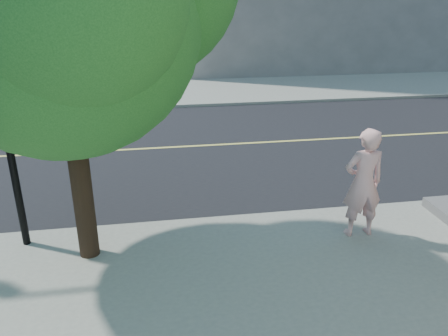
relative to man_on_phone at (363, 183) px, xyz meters
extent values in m
cube|color=black|center=(-6.64, 5.54, -1.08)|extent=(140.00, 9.00, 0.01)
cube|color=gray|center=(6.86, 22.54, -1.03)|extent=(29.00, 25.00, 0.12)
imported|color=#F7B1AA|center=(0.00, 0.00, 0.00)|extent=(0.72, 0.48, 1.94)
cylinder|color=black|center=(-4.59, 0.10, 0.61)|extent=(0.32, 0.32, 3.15)
sphere|color=#2D7128|center=(-4.59, 0.10, 2.71)|extent=(3.85, 3.85, 3.85)
cylinder|color=black|center=(-5.68, 0.61, 1.14)|extent=(0.12, 0.12, 4.22)
cube|color=white|center=(-5.63, 0.59, 1.64)|extent=(0.55, 0.04, 0.20)
cube|color=navy|center=(-5.63, 0.59, 1.14)|extent=(0.45, 0.04, 0.55)
camera|label=1|loc=(-3.46, -6.48, 3.05)|focal=36.08mm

